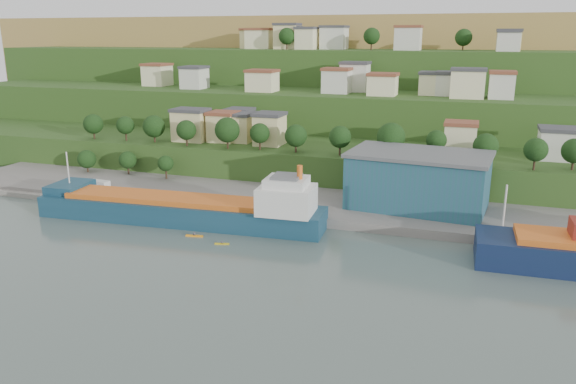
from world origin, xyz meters
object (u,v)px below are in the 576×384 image
at_px(warehouse, 418,180).
at_px(kayak_orange, 194,235).
at_px(cargo_ship_near, 188,211).
at_px(caravan, 99,186).

height_order(warehouse, kayak_orange, warehouse).
relative_size(cargo_ship_near, warehouse, 2.01).
bearing_deg(cargo_ship_near, warehouse, 20.91).
relative_size(caravan, kayak_orange, 1.55).
distance_m(cargo_ship_near, caravan, 35.05).
bearing_deg(kayak_orange, warehouse, 25.25).
relative_size(warehouse, caravan, 5.67).
height_order(cargo_ship_near, kayak_orange, cargo_ship_near).
height_order(warehouse, caravan, warehouse).
distance_m(cargo_ship_near, kayak_orange, 9.62).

